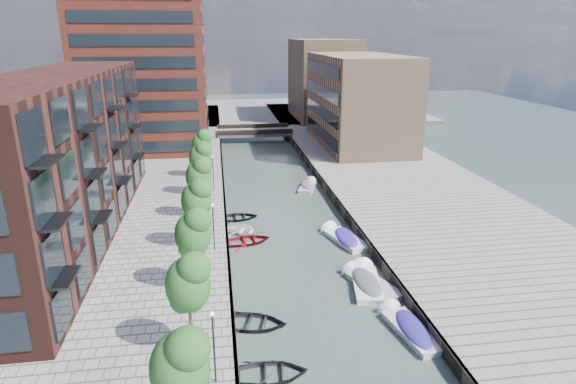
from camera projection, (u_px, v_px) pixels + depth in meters
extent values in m
plane|color=#38473F|center=(277.00, 196.00, 56.32)|extent=(300.00, 300.00, 0.00)
cube|color=gray|center=(407.00, 186.00, 58.40)|extent=(20.00, 140.00, 1.00)
cube|color=#332823|center=(224.00, 195.00, 55.31)|extent=(0.25, 140.00, 1.00)
cube|color=#332823|center=(328.00, 190.00, 57.02)|extent=(0.25, 140.00, 1.00)
cube|color=gray|center=(245.00, 113.00, 112.51)|extent=(80.00, 40.00, 1.00)
cube|color=black|center=(61.00, 157.00, 41.62)|extent=(8.00, 38.00, 14.00)
cube|color=maroon|center=(143.00, 48.00, 72.40)|extent=(18.00, 18.00, 30.00)
cube|color=#96755C|center=(358.00, 100.00, 76.71)|extent=(12.00, 25.00, 14.00)
cube|color=#96755C|center=(323.00, 79.00, 100.81)|extent=(12.00, 20.00, 16.00)
cube|color=gray|center=(254.00, 132.00, 85.96)|extent=(13.00, 6.00, 0.60)
cube|color=#332823|center=(255.00, 132.00, 83.15)|extent=(13.00, 0.40, 0.80)
cube|color=#332823|center=(253.00, 126.00, 88.40)|extent=(13.00, 0.40, 0.80)
ellipsoid|color=#245C22|center=(179.00, 363.00, 19.66)|extent=(2.50, 2.50, 3.25)
cylinder|color=#382619|center=(191.00, 324.00, 27.08)|extent=(0.20, 0.20, 3.20)
ellipsoid|color=#245C22|center=(188.00, 281.00, 26.23)|extent=(2.50, 2.50, 3.25)
cylinder|color=#382619|center=(195.00, 267.00, 33.66)|extent=(0.20, 0.20, 3.20)
ellipsoid|color=#245C22|center=(193.00, 231.00, 32.80)|extent=(2.50, 2.50, 3.25)
cylinder|color=#382619|center=(198.00, 229.00, 40.23)|extent=(0.20, 0.20, 3.20)
ellipsoid|color=#245C22|center=(196.00, 198.00, 39.38)|extent=(2.50, 2.50, 3.25)
cylinder|color=#382619|center=(200.00, 201.00, 46.80)|extent=(0.20, 0.20, 3.20)
ellipsoid|color=#245C22|center=(198.00, 174.00, 45.95)|extent=(2.50, 2.50, 3.25)
cylinder|color=#382619|center=(202.00, 181.00, 53.38)|extent=(0.20, 0.20, 3.20)
ellipsoid|color=#245C22|center=(200.00, 157.00, 52.52)|extent=(2.50, 2.50, 3.25)
cylinder|color=#382619|center=(203.00, 164.00, 59.95)|extent=(0.20, 0.20, 3.20)
ellipsoid|color=#245C22|center=(202.00, 143.00, 59.10)|extent=(2.50, 2.50, 3.25)
cylinder|color=black|center=(214.00, 348.00, 24.32)|extent=(0.10, 0.10, 4.00)
sphere|color=#FFF2CC|center=(212.00, 314.00, 23.70)|extent=(0.24, 0.24, 0.24)
cylinder|color=black|center=(214.00, 228.00, 39.35)|extent=(0.10, 0.10, 4.00)
sphere|color=#FFF2CC|center=(212.00, 205.00, 38.72)|extent=(0.24, 0.24, 0.24)
cylinder|color=black|center=(213.00, 174.00, 54.37)|extent=(0.10, 0.10, 4.00)
sphere|color=#FFF2CC|center=(212.00, 157.00, 53.75)|extent=(0.24, 0.24, 0.24)
imported|color=black|center=(253.00, 326.00, 31.37)|extent=(5.24, 4.33, 0.94)
imported|color=#232326|center=(270.00, 377.00, 26.73)|extent=(4.47, 3.29, 0.90)
imported|color=maroon|center=(247.00, 243.00, 43.79)|extent=(4.84, 3.86, 0.90)
imported|color=white|center=(244.00, 233.00, 46.06)|extent=(5.10, 4.32, 0.90)
imported|color=black|center=(238.00, 219.00, 49.39)|extent=(4.32, 3.19, 0.87)
cube|color=silver|center=(413.00, 334.00, 30.40)|extent=(2.67, 5.04, 0.68)
cube|color=silver|center=(413.00, 329.00, 30.29)|extent=(2.77, 5.16, 0.10)
cone|color=silver|center=(393.00, 314.00, 32.53)|extent=(1.92, 1.26, 1.77)
ellipsoid|color=navy|center=(413.00, 329.00, 30.27)|extent=(2.49, 4.61, 0.58)
cube|color=white|center=(366.00, 287.00, 36.06)|extent=(2.78, 5.35, 0.72)
cube|color=white|center=(367.00, 282.00, 35.94)|extent=(2.89, 5.47, 0.11)
cone|color=white|center=(363.00, 270.00, 38.46)|extent=(2.03, 1.32, 1.88)
ellipsoid|color=#4C4E53|center=(367.00, 282.00, 35.92)|extent=(2.59, 4.89, 0.62)
cube|color=#ADADAB|center=(373.00, 287.00, 36.02)|extent=(3.41, 5.12, 0.68)
cube|color=#ADADAB|center=(374.00, 283.00, 35.90)|extent=(3.52, 5.25, 0.10)
cone|color=#ADADAB|center=(354.00, 274.00, 37.98)|extent=(2.00, 1.52, 1.78)
cube|color=white|center=(346.00, 242.00, 43.91)|extent=(3.33, 5.37, 0.71)
cube|color=white|center=(346.00, 238.00, 43.79)|extent=(3.45, 5.50, 0.11)
cone|color=white|center=(332.00, 231.00, 46.04)|extent=(2.08, 1.51, 1.86)
ellipsoid|color=#2C1F92|center=(346.00, 237.00, 43.77)|extent=(3.09, 4.92, 0.61)
cube|color=#B7B8B6|center=(308.00, 189.00, 58.95)|extent=(3.00, 4.64, 0.61)
cube|color=#B7B8B6|center=(308.00, 186.00, 58.85)|extent=(3.11, 4.75, 0.09)
cone|color=#B7B8B6|center=(310.00, 183.00, 60.96)|extent=(1.80, 1.35, 1.61)
ellipsoid|color=slate|center=(308.00, 186.00, 58.84)|extent=(2.79, 4.25, 0.53)
imported|color=#B2B4B7|center=(324.00, 138.00, 79.75)|extent=(1.99, 3.69, 1.19)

